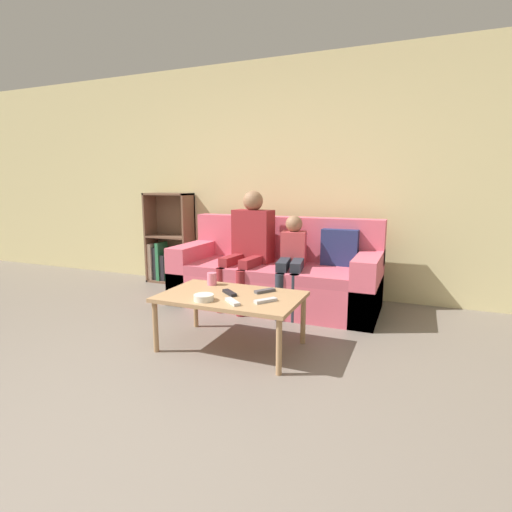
{
  "coord_description": "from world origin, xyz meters",
  "views": [
    {
      "loc": [
        1.39,
        -1.4,
        1.24
      ],
      "look_at": [
        0.08,
        1.79,
        0.62
      ],
      "focal_mm": 28.0,
      "sensor_mm": 36.0,
      "label": 1
    }
  ],
  "objects_px": {
    "couch": "(277,277)",
    "tv_remote_0": "(232,302)",
    "coffee_table": "(231,300)",
    "tv_remote_3": "(266,301)",
    "person_child": "(292,257)",
    "bookshelf": "(170,250)",
    "cup_near": "(212,279)",
    "tv_remote_2": "(265,291)",
    "snack_bowl": "(204,298)",
    "tv_remote_1": "(230,293)",
    "person_adult": "(250,239)"
  },
  "relations": [
    {
      "from": "cup_near",
      "to": "tv_remote_0",
      "type": "relative_size",
      "value": 0.64
    },
    {
      "from": "tv_remote_1",
      "to": "person_adult",
      "type": "bearing_deg",
      "value": 55.56
    },
    {
      "from": "snack_bowl",
      "to": "coffee_table",
      "type": "bearing_deg",
      "value": 61.71
    },
    {
      "from": "tv_remote_1",
      "to": "tv_remote_0",
      "type": "bearing_deg",
      "value": -108.81
    },
    {
      "from": "bookshelf",
      "to": "person_adult",
      "type": "height_order",
      "value": "person_adult"
    },
    {
      "from": "person_child",
      "to": "tv_remote_2",
      "type": "height_order",
      "value": "person_child"
    },
    {
      "from": "cup_near",
      "to": "tv_remote_1",
      "type": "xyz_separation_m",
      "value": [
        0.26,
        -0.2,
        -0.04
      ]
    },
    {
      "from": "tv_remote_0",
      "to": "tv_remote_1",
      "type": "xyz_separation_m",
      "value": [
        -0.12,
        0.2,
        0.0
      ]
    },
    {
      "from": "tv_remote_3",
      "to": "coffee_table",
      "type": "bearing_deg",
      "value": -156.8
    },
    {
      "from": "person_adult",
      "to": "tv_remote_0",
      "type": "bearing_deg",
      "value": -65.93
    },
    {
      "from": "person_child",
      "to": "cup_near",
      "type": "height_order",
      "value": "person_child"
    },
    {
      "from": "coffee_table",
      "to": "tv_remote_3",
      "type": "relative_size",
      "value": 6.39
    },
    {
      "from": "tv_remote_3",
      "to": "snack_bowl",
      "type": "xyz_separation_m",
      "value": [
        -0.42,
        -0.13,
        0.01
      ]
    },
    {
      "from": "coffee_table",
      "to": "tv_remote_1",
      "type": "bearing_deg",
      "value": 147.08
    },
    {
      "from": "couch",
      "to": "person_child",
      "type": "distance_m",
      "value": 0.34
    },
    {
      "from": "couch",
      "to": "bookshelf",
      "type": "relative_size",
      "value": 1.84
    },
    {
      "from": "cup_near",
      "to": "tv_remote_2",
      "type": "relative_size",
      "value": 0.61
    },
    {
      "from": "person_adult",
      "to": "tv_remote_0",
      "type": "distance_m",
      "value": 1.39
    },
    {
      "from": "tv_remote_1",
      "to": "tv_remote_2",
      "type": "height_order",
      "value": "same"
    },
    {
      "from": "bookshelf",
      "to": "tv_remote_0",
      "type": "xyz_separation_m",
      "value": [
        1.75,
        -1.8,
        0.01
      ]
    },
    {
      "from": "person_adult",
      "to": "cup_near",
      "type": "relative_size",
      "value": 11.55
    },
    {
      "from": "snack_bowl",
      "to": "tv_remote_0",
      "type": "bearing_deg",
      "value": 5.35
    },
    {
      "from": "bookshelf",
      "to": "tv_remote_0",
      "type": "relative_size",
      "value": 7.11
    },
    {
      "from": "couch",
      "to": "coffee_table",
      "type": "relative_size",
      "value": 1.97
    },
    {
      "from": "couch",
      "to": "cup_near",
      "type": "distance_m",
      "value": 1.01
    },
    {
      "from": "bookshelf",
      "to": "person_child",
      "type": "bearing_deg",
      "value": -17.41
    },
    {
      "from": "tv_remote_3",
      "to": "person_adult",
      "type": "bearing_deg",
      "value": 155.01
    },
    {
      "from": "tv_remote_2",
      "to": "tv_remote_3",
      "type": "xyz_separation_m",
      "value": [
        0.1,
        -0.24,
        0.0
      ]
    },
    {
      "from": "tv_remote_0",
      "to": "tv_remote_1",
      "type": "distance_m",
      "value": 0.23
    },
    {
      "from": "tv_remote_0",
      "to": "tv_remote_3",
      "type": "distance_m",
      "value": 0.23
    },
    {
      "from": "tv_remote_3",
      "to": "snack_bowl",
      "type": "distance_m",
      "value": 0.44
    },
    {
      "from": "tv_remote_3",
      "to": "tv_remote_2",
      "type": "bearing_deg",
      "value": 149.2
    },
    {
      "from": "person_adult",
      "to": "snack_bowl",
      "type": "xyz_separation_m",
      "value": [
        0.21,
        -1.32,
        -0.24
      ]
    },
    {
      "from": "coffee_table",
      "to": "tv_remote_2",
      "type": "height_order",
      "value": "tv_remote_2"
    },
    {
      "from": "coffee_table",
      "to": "tv_remote_1",
      "type": "relative_size",
      "value": 6.54
    },
    {
      "from": "couch",
      "to": "tv_remote_3",
      "type": "height_order",
      "value": "couch"
    },
    {
      "from": "person_child",
      "to": "tv_remote_3",
      "type": "height_order",
      "value": "person_child"
    },
    {
      "from": "bookshelf",
      "to": "person_adult",
      "type": "relative_size",
      "value": 0.96
    },
    {
      "from": "couch",
      "to": "snack_bowl",
      "type": "bearing_deg",
      "value": -92.61
    },
    {
      "from": "tv_remote_2",
      "to": "coffee_table",
      "type": "bearing_deg",
      "value": -106.79
    },
    {
      "from": "couch",
      "to": "tv_remote_0",
      "type": "bearing_deg",
      "value": -83.56
    },
    {
      "from": "person_child",
      "to": "tv_remote_1",
      "type": "bearing_deg",
      "value": -109.22
    },
    {
      "from": "person_child",
      "to": "tv_remote_3",
      "type": "xyz_separation_m",
      "value": [
        0.16,
        -1.13,
        -0.11
      ]
    },
    {
      "from": "cup_near",
      "to": "tv_remote_0",
      "type": "xyz_separation_m",
      "value": [
        0.38,
        -0.4,
        -0.04
      ]
    },
    {
      "from": "person_adult",
      "to": "tv_remote_0",
      "type": "relative_size",
      "value": 7.39
    },
    {
      "from": "cup_near",
      "to": "tv_remote_2",
      "type": "bearing_deg",
      "value": -5.71
    },
    {
      "from": "coffee_table",
      "to": "tv_remote_3",
      "type": "distance_m",
      "value": 0.32
    },
    {
      "from": "tv_remote_3",
      "to": "snack_bowl",
      "type": "relative_size",
      "value": 1.14
    },
    {
      "from": "person_adult",
      "to": "bookshelf",
      "type": "bearing_deg",
      "value": 164.94
    },
    {
      "from": "tv_remote_1",
      "to": "snack_bowl",
      "type": "distance_m",
      "value": 0.24
    }
  ]
}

